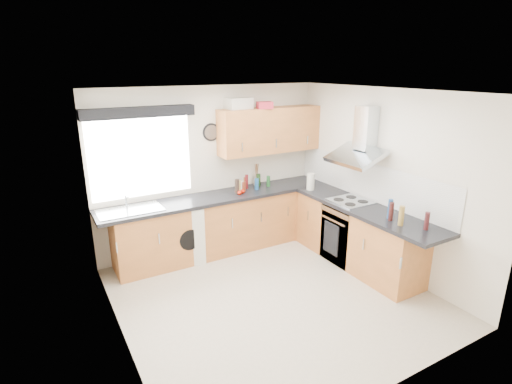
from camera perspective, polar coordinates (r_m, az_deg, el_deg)
ground_plane at (r=5.20m, az=2.37°, el=-14.58°), size 3.60×3.60×0.00m
ceiling at (r=4.41m, az=2.79°, el=14.10°), size 3.60×3.60×0.02m
wall_back at (r=6.18m, az=-6.43°, el=3.28°), size 3.60×0.02×2.50m
wall_front at (r=3.40m, az=19.29°, el=-9.96°), size 3.60×0.02×2.50m
wall_left at (r=4.04m, az=-19.62°, el=-5.52°), size 0.02×3.60×2.50m
wall_right at (r=5.78m, az=17.80°, el=1.53°), size 0.02×3.60×2.50m
window at (r=5.78m, az=-16.08°, el=4.75°), size 1.40×0.02×1.10m
window_blind at (r=5.60m, az=-16.39°, el=10.88°), size 1.50×0.18×0.14m
splashback at (r=5.99m, az=15.58°, el=1.57°), size 0.01×3.00×0.54m
base_cab_back at (r=6.15m, az=-5.93°, el=-4.84°), size 3.00×0.58×0.86m
base_cab_corner at (r=6.90m, az=6.32°, el=-2.33°), size 0.60×0.60×0.86m
base_cab_right at (r=5.95m, az=14.10°, el=-6.09°), size 0.58×2.10×0.86m
worktop_back at (r=6.02m, az=-5.16°, el=-0.69°), size 3.60×0.62×0.05m
worktop_right at (r=5.68m, az=15.40°, el=-2.41°), size 0.62×2.42×0.05m
sink at (r=5.61m, az=-17.58°, el=-2.16°), size 0.84×0.46×0.10m
oven at (r=6.04m, az=13.04°, el=-5.69°), size 0.56×0.58×0.85m
hob_plate at (r=5.87m, az=13.37°, el=-1.27°), size 0.52×0.52×0.01m
extractor_hood at (r=5.73m, az=14.71°, el=7.00°), size 0.52×0.78×0.66m
upper_cabinets at (r=6.36m, az=2.00°, el=8.83°), size 1.70×0.35×0.70m
washing_machine at (r=5.99m, az=-10.43°, el=-5.72°), size 0.70×0.69×0.85m
wall_clock at (r=6.06m, az=-6.37°, el=8.47°), size 0.27×0.04×0.27m
casserole at (r=6.13m, az=-2.60°, el=12.57°), size 0.42×0.32×0.16m
storage_box at (r=6.13m, az=1.25°, el=12.29°), size 0.27×0.24×0.10m
utensil_pot at (r=6.49m, az=0.10°, el=1.64°), size 0.13×0.13×0.14m
kitchen_roll at (r=6.28m, az=7.81°, el=1.48°), size 0.14×0.14×0.26m
tomato_cluster at (r=6.05m, az=-2.34°, el=0.03°), size 0.16×0.16×0.06m
jar_0 at (r=6.17m, az=-1.99°, el=0.83°), size 0.04×0.04×0.16m
jar_1 at (r=6.42m, az=1.77°, el=1.55°), size 0.06×0.06×0.17m
jar_2 at (r=6.30m, az=-2.63°, el=0.87°), size 0.04×0.04×0.09m
jar_3 at (r=6.16m, az=-1.75°, el=0.79°), size 0.06×0.06×0.15m
jar_4 at (r=6.02m, az=-2.71°, el=0.76°), size 0.07×0.07×0.23m
jar_5 at (r=6.29m, az=-1.36°, el=1.48°), size 0.05×0.05×0.23m
jar_6 at (r=6.44m, az=0.35°, el=1.74°), size 0.07×0.07×0.20m
jar_7 at (r=6.33m, az=-1.61°, el=1.34°), size 0.04×0.04×0.17m
jar_8 at (r=6.24m, az=0.09°, el=1.13°), size 0.06×0.06×0.18m
jar_9 at (r=6.22m, az=-2.20°, el=0.95°), size 0.05×0.05×0.15m
bottle_0 at (r=5.15m, az=20.05°, el=-3.21°), size 0.06×0.06×0.25m
bottle_1 at (r=5.26m, az=18.75°, el=-2.66°), size 0.06×0.06×0.24m
bottle_2 at (r=5.33m, az=18.61°, el=-2.31°), size 0.06×0.06×0.25m
bottle_3 at (r=5.13m, az=23.21°, el=-3.83°), size 0.06×0.06×0.22m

